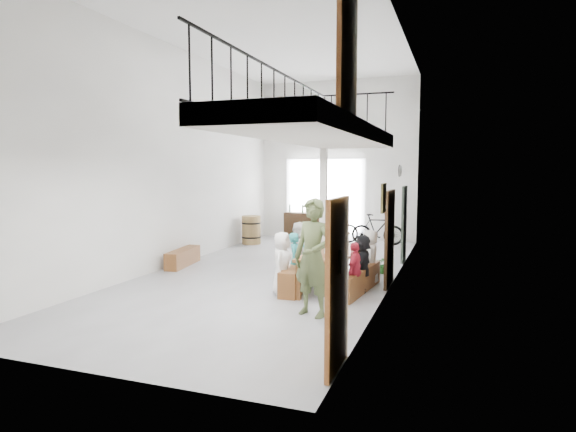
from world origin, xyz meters
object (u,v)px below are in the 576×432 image
at_px(serving_counter, 309,226).
at_px(bicycle_near, 331,228).
at_px(bench_inner, 301,275).
at_px(oak_barrel, 251,230).
at_px(host_standing, 313,257).
at_px(side_bench, 183,257).
at_px(tasting_table, 332,255).

height_order(serving_counter, bicycle_near, bicycle_near).
xyz_separation_m(bench_inner, bicycle_near, (-0.98, 6.29, 0.23)).
height_order(bench_inner, serving_counter, serving_counter).
distance_m(oak_barrel, host_standing, 7.97).
height_order(side_bench, bicycle_near, bicycle_near).
bearing_deg(oak_barrel, tasting_table, -51.45).
relative_size(side_bench, oak_barrel, 1.63).
bearing_deg(oak_barrel, side_bench, -92.50).
relative_size(bench_inner, bicycle_near, 1.19).
distance_m(side_bench, bicycle_near, 5.79).
relative_size(tasting_table, side_bench, 1.48).
height_order(side_bench, host_standing, host_standing).
bearing_deg(oak_barrel, bench_inner, -56.17).
xyz_separation_m(side_bench, bicycle_near, (2.52, 5.20, 0.27)).
relative_size(oak_barrel, serving_counter, 0.53).
bearing_deg(tasting_table, bicycle_near, 105.04).
xyz_separation_m(side_bench, serving_counter, (1.62, 5.64, 0.25)).
height_order(bench_inner, host_standing, host_standing).
height_order(bench_inner, bicycle_near, bicycle_near).
bearing_deg(tasting_table, serving_counter, 111.07).
bearing_deg(side_bench, oak_barrel, 87.50).
relative_size(bench_inner, host_standing, 1.11).
xyz_separation_m(bench_inner, side_bench, (-3.50, 1.09, -0.04)).
relative_size(side_bench, serving_counter, 0.86).
xyz_separation_m(tasting_table, bench_inner, (-0.66, 0.04, -0.46)).
bearing_deg(tasting_table, side_bench, 165.29).
bearing_deg(oak_barrel, serving_counter, 50.40).
bearing_deg(serving_counter, host_standing, -72.61).
xyz_separation_m(tasting_table, serving_counter, (-2.55, 6.77, -0.24)).
relative_size(oak_barrel, bicycle_near, 0.50).
bearing_deg(bicycle_near, side_bench, 150.39).
bearing_deg(oak_barrel, bicycle_near, 29.22).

